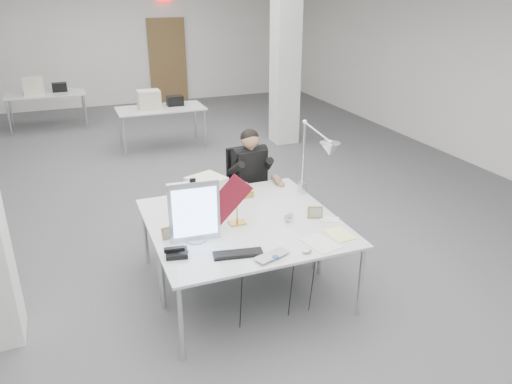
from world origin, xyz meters
TOP-DOWN VIEW (x-y plane):
  - room_shell at (0.04, 0.13)m, footprint 10.04×14.04m
  - desk_main at (0.00, -2.50)m, footprint 1.80×0.90m
  - desk_second at (0.00, -1.60)m, footprint 1.80×0.90m
  - bg_desk_a at (0.20, 3.00)m, footprint 1.60×0.80m
  - bg_desk_b at (-1.80, 5.20)m, footprint 1.60×0.80m
  - office_chair at (0.49, -0.90)m, footprint 0.62×0.62m
  - seated_person at (0.49, -0.95)m, footprint 0.53×0.64m
  - monitor at (-0.53, -2.25)m, footprint 0.46×0.08m
  - pennant at (-0.25, -2.29)m, footprint 0.48×0.17m
  - keyboard at (-0.27, -2.65)m, footprint 0.44×0.21m
  - laptop at (0.00, -2.84)m, footprint 0.37×0.30m
  - mouse at (0.30, -2.84)m, footprint 0.10×0.07m
  - bankers_lamp at (-0.07, -2.08)m, footprint 0.31×0.13m
  - desk_phone at (-0.76, -2.47)m, footprint 0.21×0.20m
  - picture_frame_left at (-0.75, -2.14)m, footprint 0.15×0.06m
  - picture_frame_right at (0.69, -2.24)m, footprint 0.15×0.09m
  - desk_clock at (0.41, -2.22)m, footprint 0.10×0.06m
  - paper_stack_a at (0.49, -2.73)m, footprint 0.30×0.37m
  - paper_stack_b at (0.73, -2.65)m, footprint 0.22×0.29m
  - paper_stack_c at (0.80, -2.33)m, footprint 0.22×0.20m
  - beige_monitor at (-0.23, -1.59)m, footprint 0.43×0.42m
  - architect_lamp at (0.85, -1.87)m, footprint 0.31×0.73m

SIDE VIEW (x-z plane):
  - office_chair at x=0.49m, z-range 0.00..1.15m
  - desk_main at x=0.00m, z-range 0.73..0.75m
  - desk_second at x=0.00m, z-range 0.73..0.75m
  - bg_desk_a at x=0.20m, z-range 0.73..0.75m
  - bg_desk_b at x=-1.80m, z-range 0.73..0.75m
  - paper_stack_c at x=0.80m, z-range 0.76..0.76m
  - paper_stack_a at x=0.49m, z-range 0.76..0.76m
  - paper_stack_b at x=0.73m, z-range 0.76..0.76m
  - keyboard at x=-0.27m, z-range 0.76..0.78m
  - laptop at x=0.00m, z-range 0.76..0.78m
  - mouse at x=0.30m, z-range 0.76..0.79m
  - desk_phone at x=-0.76m, z-range 0.76..0.80m
  - desk_clock at x=0.41m, z-range 0.76..0.85m
  - picture_frame_left at x=-0.75m, z-range 0.75..0.87m
  - picture_frame_right at x=0.69m, z-range 0.75..0.87m
  - seated_person at x=0.49m, z-range 0.46..1.34m
  - beige_monitor at x=-0.23m, z-range 0.75..1.08m
  - bankers_lamp at x=-0.07m, z-range 0.76..1.10m
  - monitor at x=-0.53m, z-range 0.76..1.32m
  - pennant at x=-0.25m, z-range 0.82..1.36m
  - architect_lamp at x=0.85m, z-range 0.75..1.67m
  - room_shell at x=0.04m, z-range 0.07..3.31m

